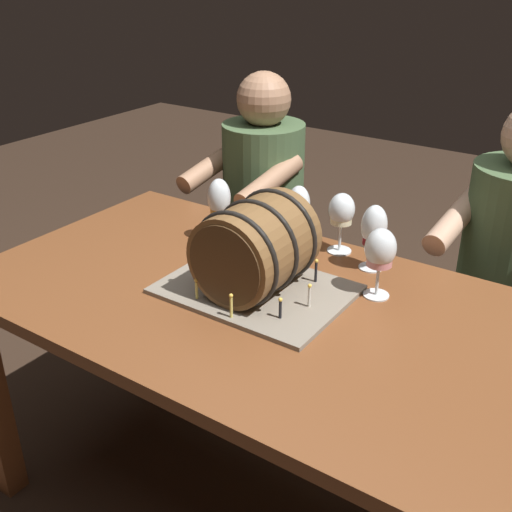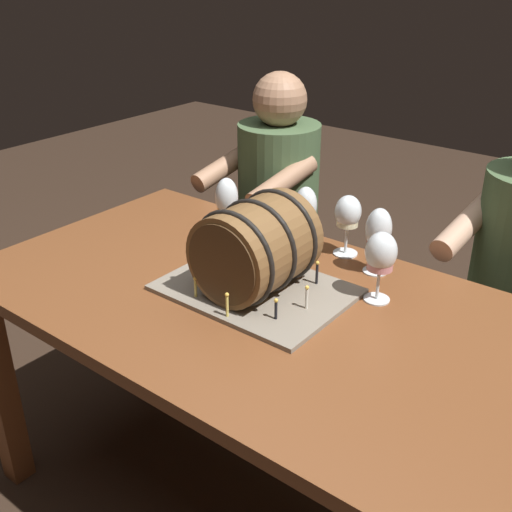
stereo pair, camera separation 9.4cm
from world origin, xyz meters
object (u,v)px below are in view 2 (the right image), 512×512
(barrel_cake, at_px, (256,251))
(wine_glass_red, at_px, (378,232))
(wine_glass_empty, at_px, (305,206))
(person_seated_left, at_px, (277,239))
(wine_glass_rose, at_px, (381,255))
(wine_glass_amber, at_px, (227,200))
(wine_glass_white, at_px, (348,215))
(dining_table, at_px, (253,333))

(barrel_cake, distance_m, wine_glass_red, 0.34)
(wine_glass_empty, height_order, person_seated_left, person_seated_left)
(barrel_cake, xyz_separation_m, wine_glass_red, (0.18, 0.28, 0.00))
(wine_glass_red, bearing_deg, wine_glass_rose, -59.79)
(wine_glass_amber, bearing_deg, person_seated_left, 110.05)
(person_seated_left, bearing_deg, wine_glass_amber, -69.95)
(person_seated_left, bearing_deg, wine_glass_rose, -37.66)
(barrel_cake, relative_size, wine_glass_white, 2.59)
(dining_table, distance_m, wine_glass_rose, 0.38)
(wine_glass_empty, bearing_deg, wine_glass_amber, -152.09)
(wine_glass_rose, bearing_deg, wine_glass_red, 120.21)
(wine_glass_empty, distance_m, wine_glass_rose, 0.36)
(wine_glass_red, height_order, wine_glass_white, wine_glass_red)
(wine_glass_amber, bearing_deg, wine_glass_red, 10.81)
(wine_glass_white, bearing_deg, wine_glass_red, -20.95)
(wine_glass_empty, height_order, wine_glass_rose, wine_glass_rose)
(person_seated_left, bearing_deg, wine_glass_red, -33.32)
(dining_table, relative_size, person_seated_left, 1.30)
(wine_glass_empty, distance_m, person_seated_left, 0.65)
(person_seated_left, bearing_deg, wine_glass_white, -35.81)
(wine_glass_empty, height_order, wine_glass_red, wine_glass_red)
(wine_glass_white, relative_size, person_seated_left, 0.15)
(wine_glass_red, height_order, wine_glass_amber, wine_glass_amber)
(barrel_cake, distance_m, wine_glass_amber, 0.33)
(dining_table, relative_size, wine_glass_rose, 8.11)
(wine_glass_rose, xyz_separation_m, person_seated_left, (-0.71, 0.55, -0.36))
(dining_table, bearing_deg, wine_glass_amber, 141.04)
(wine_glass_white, xyz_separation_m, wine_glass_rose, (0.20, -0.18, 0.00))
(barrel_cake, bearing_deg, wine_glass_rose, 30.12)
(dining_table, relative_size, wine_glass_red, 8.09)
(barrel_cake, bearing_deg, wine_glass_amber, 143.26)
(wine_glass_white, relative_size, wine_glass_rose, 0.97)
(wine_glass_rose, bearing_deg, wine_glass_amber, 175.07)
(wine_glass_red, bearing_deg, wine_glass_amber, -169.19)
(wine_glass_empty, bearing_deg, wine_glass_red, -5.16)
(barrel_cake, bearing_deg, wine_glass_white, 78.73)
(wine_glass_amber, distance_m, wine_glass_white, 0.35)
(wine_glass_amber, bearing_deg, wine_glass_rose, -4.93)
(wine_glass_white, distance_m, person_seated_left, 0.72)
(wine_glass_empty, relative_size, wine_glass_amber, 0.94)
(barrel_cake, xyz_separation_m, wine_glass_empty, (-0.06, 0.30, 0.01))
(wine_glass_amber, distance_m, person_seated_left, 0.64)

